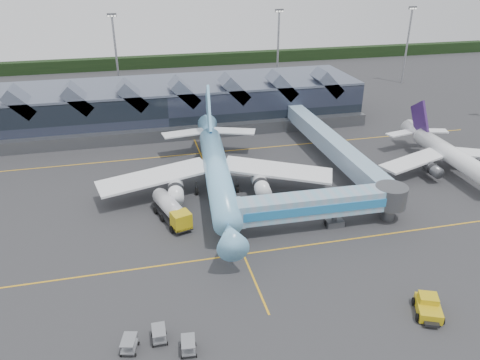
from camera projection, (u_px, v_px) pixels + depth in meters
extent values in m
plane|color=#2B2B2D|center=(230.00, 224.00, 69.27)|extent=(260.00, 260.00, 0.00)
cube|color=gold|center=(243.00, 254.00, 62.27)|extent=(120.00, 0.25, 0.01)
cube|color=gold|center=(200.00, 153.00, 93.77)|extent=(120.00, 0.25, 0.01)
cube|color=gold|center=(217.00, 194.00, 78.02)|extent=(0.25, 60.00, 0.01)
cube|color=black|center=(163.00, 61.00, 164.67)|extent=(260.00, 4.00, 4.00)
cube|color=black|center=(164.00, 105.00, 108.26)|extent=(90.00, 20.00, 9.00)
cube|color=#535B6E|center=(163.00, 85.00, 106.22)|extent=(90.00, 20.00, 0.60)
cube|color=#54575C|center=(170.00, 134.00, 100.03)|extent=(90.00, 2.50, 2.60)
cube|color=#535B6E|center=(21.00, 102.00, 93.93)|extent=(6.43, 6.00, 6.43)
cube|color=#535B6E|center=(78.00, 98.00, 96.25)|extent=(6.43, 6.00, 6.43)
cube|color=#535B6E|center=(132.00, 95.00, 98.57)|extent=(6.43, 6.00, 6.43)
cube|color=#535B6E|center=(184.00, 92.00, 100.89)|extent=(6.43, 6.00, 6.43)
cube|color=#535B6E|center=(234.00, 88.00, 103.21)|extent=(6.43, 6.00, 6.43)
cube|color=#535B6E|center=(281.00, 85.00, 105.53)|extent=(6.43, 6.00, 6.43)
cube|color=#535B6E|center=(327.00, 83.00, 107.85)|extent=(6.43, 6.00, 6.43)
cylinder|color=gray|center=(117.00, 59.00, 124.33)|extent=(0.56, 0.56, 22.00)
cube|color=#54575C|center=(112.00, 15.00, 119.54)|extent=(2.40, 0.50, 0.90)
cylinder|color=gray|center=(278.00, 51.00, 133.82)|extent=(0.56, 0.56, 22.00)
cube|color=#54575C|center=(279.00, 11.00, 129.02)|extent=(2.40, 0.50, 0.90)
cylinder|color=gray|center=(407.00, 47.00, 140.50)|extent=(0.56, 0.56, 22.00)
cube|color=#54575C|center=(413.00, 8.00, 135.71)|extent=(2.40, 0.50, 0.90)
cylinder|color=#74B9EB|center=(217.00, 173.00, 75.27)|extent=(7.34, 32.47, 3.98)
cone|color=#74B9EB|center=(231.00, 236.00, 58.43)|extent=(4.54, 5.91, 3.98)
cube|color=black|center=(231.00, 233.00, 57.44)|extent=(1.54, 0.49, 0.48)
cone|color=#74B9EB|center=(209.00, 130.00, 92.81)|extent=(4.73, 7.74, 3.98)
cube|color=white|center=(154.00, 177.00, 75.57)|extent=(18.93, 9.61, 1.31)
cube|color=white|center=(277.00, 170.00, 77.97)|extent=(18.95, 12.83, 1.31)
cylinder|color=white|center=(176.00, 191.00, 73.16)|extent=(3.03, 5.75, 2.47)
cylinder|color=white|center=(261.00, 186.00, 74.75)|extent=(3.03, 5.75, 2.47)
cube|color=#74B9EB|center=(209.00, 113.00, 89.36)|extent=(1.54, 10.17, 10.96)
cube|color=white|center=(184.00, 133.00, 91.01)|extent=(8.66, 4.34, 0.26)
cube|color=white|center=(234.00, 131.00, 92.16)|extent=(8.89, 5.87, 0.26)
cylinder|color=#54575C|center=(228.00, 241.00, 63.08)|extent=(0.29, 0.29, 2.30)
cylinder|color=#54575C|center=(197.00, 188.00, 77.48)|extent=(0.29, 0.29, 2.30)
cylinder|color=#54575C|center=(237.00, 185.00, 78.27)|extent=(0.29, 0.29, 2.30)
cylinder|color=black|center=(228.00, 245.00, 63.40)|extent=(0.62, 1.51, 1.47)
cylinder|color=white|center=(454.00, 157.00, 83.54)|extent=(3.74, 22.02, 3.13)
cone|color=white|center=(414.00, 130.00, 95.31)|extent=(3.27, 5.10, 3.13)
cube|color=white|center=(413.00, 161.00, 83.30)|extent=(13.66, 7.59, 1.05)
cylinder|color=#54575C|center=(433.00, 169.00, 81.83)|extent=(2.05, 3.81, 1.94)
cube|color=#351B53|center=(420.00, 119.00, 92.95)|extent=(0.67, 7.05, 7.64)
cube|color=white|center=(401.00, 133.00, 93.83)|extent=(6.31, 3.43, 0.26)
cube|color=white|center=(432.00, 131.00, 95.14)|extent=(6.35, 3.72, 0.26)
cylinder|color=#54575C|center=(435.00, 169.00, 84.95)|extent=(0.29, 0.29, 1.81)
cylinder|color=#54575C|center=(461.00, 166.00, 85.95)|extent=(0.29, 0.29, 1.81)
cube|color=#78ACC8|center=(314.00, 204.00, 66.69)|extent=(21.69, 3.72, 3.14)
cube|color=#2477B4|center=(319.00, 210.00, 65.22)|extent=(21.62, 0.60, 1.30)
cube|color=#78ACC8|center=(233.00, 213.00, 64.41)|extent=(2.89, 3.52, 3.24)
cylinder|color=#54575C|center=(335.00, 214.00, 68.15)|extent=(0.76, 0.76, 3.83)
cube|color=#54575C|center=(334.00, 222.00, 68.77)|extent=(2.64, 2.22, 0.97)
cylinder|color=black|center=(327.00, 224.00, 68.61)|extent=(0.45, 0.98, 0.97)
cylinder|color=black|center=(340.00, 222.00, 69.02)|extent=(0.45, 0.98, 0.97)
cylinder|color=#54575C|center=(391.00, 196.00, 68.97)|extent=(4.76, 4.76, 3.24)
cylinder|color=#54575C|center=(389.00, 208.00, 69.80)|extent=(1.95, 1.95, 3.83)
cube|color=black|center=(172.00, 216.00, 69.80)|extent=(5.23, 9.92, 0.53)
cube|color=gold|center=(181.00, 220.00, 66.51)|extent=(3.13, 2.99, 2.34)
cube|color=black|center=(183.00, 219.00, 65.61)|extent=(2.29, 0.83, 1.07)
cylinder|color=silver|center=(168.00, 204.00, 70.17)|extent=(4.14, 6.63, 2.45)
sphere|color=silver|center=(160.00, 196.00, 72.57)|extent=(2.34, 2.34, 2.34)
sphere|color=silver|center=(176.00, 213.00, 67.77)|extent=(2.34, 2.34, 2.34)
cylinder|color=black|center=(172.00, 230.00, 66.83)|extent=(0.67, 1.13, 1.07)
cylinder|color=black|center=(189.00, 225.00, 68.05)|extent=(0.67, 1.13, 1.07)
cylinder|color=black|center=(162.00, 218.00, 69.73)|extent=(0.67, 1.13, 1.07)
cylinder|color=black|center=(179.00, 214.00, 70.94)|extent=(0.67, 1.13, 1.07)
cylinder|color=black|center=(156.00, 210.00, 71.80)|extent=(0.67, 1.13, 1.07)
cylinder|color=black|center=(172.00, 206.00, 73.01)|extent=(0.67, 1.13, 1.07)
cube|color=gold|center=(428.00, 308.00, 51.62)|extent=(3.81, 4.63, 1.11)
cube|color=gold|center=(428.00, 298.00, 51.85)|extent=(2.53, 2.42, 0.78)
cube|color=black|center=(432.00, 324.00, 49.87)|extent=(1.77, 1.43, 0.33)
cylinder|color=black|center=(418.00, 317.00, 50.78)|extent=(0.66, 0.95, 0.89)
cylinder|color=black|center=(442.00, 320.00, 50.39)|extent=(0.66, 0.95, 0.89)
cylinder|color=black|center=(414.00, 301.00, 53.14)|extent=(0.66, 0.95, 0.89)
cylinder|color=black|center=(437.00, 304.00, 52.75)|extent=(0.66, 0.95, 0.89)
cube|color=gray|center=(159.00, 336.00, 48.14)|extent=(1.38, 2.16, 0.15)
cube|color=gray|center=(159.00, 330.00, 47.73)|extent=(1.38, 2.16, 0.08)
cylinder|color=black|center=(166.00, 332.00, 49.14)|extent=(0.12, 0.35, 0.35)
cube|color=gray|center=(189.00, 348.00, 46.74)|extent=(1.59, 2.28, 0.15)
cube|color=gray|center=(188.00, 341.00, 46.34)|extent=(1.59, 2.28, 0.08)
cylinder|color=black|center=(196.00, 344.00, 47.69)|extent=(0.15, 0.36, 0.35)
cube|color=gray|center=(129.00, 346.00, 46.91)|extent=(1.87, 2.43, 0.15)
cube|color=gray|center=(129.00, 339.00, 46.51)|extent=(1.87, 2.43, 0.08)
cylinder|color=black|center=(139.00, 343.00, 47.77)|extent=(0.20, 0.37, 0.35)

